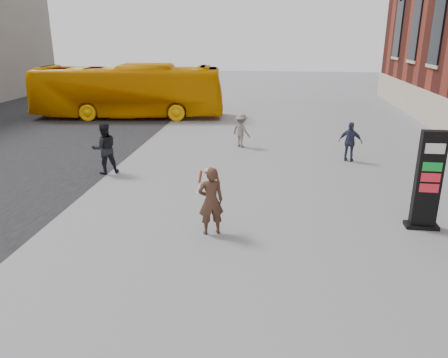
# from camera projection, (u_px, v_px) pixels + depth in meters

# --- Properties ---
(ground) EXTENTS (100.00, 100.00, 0.00)m
(ground) POSITION_uv_depth(u_px,v_px,m) (230.00, 241.00, 10.85)
(ground) COLOR #9E9EA3
(info_pylon) EXTENTS (0.84, 0.43, 2.62)m
(info_pylon) POSITION_uv_depth(u_px,v_px,m) (428.00, 181.00, 11.18)
(info_pylon) COLOR black
(info_pylon) RESTS_ON ground
(woman) EXTENTS (0.82, 0.78, 1.78)m
(woman) POSITION_uv_depth(u_px,v_px,m) (211.00, 200.00, 10.98)
(woman) COLOR #3F2B1D
(woman) RESTS_ON ground
(bus) EXTENTS (11.51, 3.81, 3.15)m
(bus) POSITION_uv_depth(u_px,v_px,m) (128.00, 91.00, 26.07)
(bus) COLOR #DE9101
(bus) RESTS_ON road
(pedestrian_a) EXTENTS (1.15, 1.08, 1.87)m
(pedestrian_a) POSITION_uv_depth(u_px,v_px,m) (105.00, 148.00, 15.76)
(pedestrian_a) COLOR black
(pedestrian_a) RESTS_ON ground
(pedestrian_b) EXTENTS (1.11, 1.05, 1.50)m
(pedestrian_b) POSITION_uv_depth(u_px,v_px,m) (241.00, 130.00, 19.50)
(pedestrian_b) COLOR slate
(pedestrian_b) RESTS_ON ground
(pedestrian_c) EXTENTS (1.00, 0.64, 1.58)m
(pedestrian_c) POSITION_uv_depth(u_px,v_px,m) (350.00, 142.00, 17.31)
(pedestrian_c) COLOR #30354F
(pedestrian_c) RESTS_ON ground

